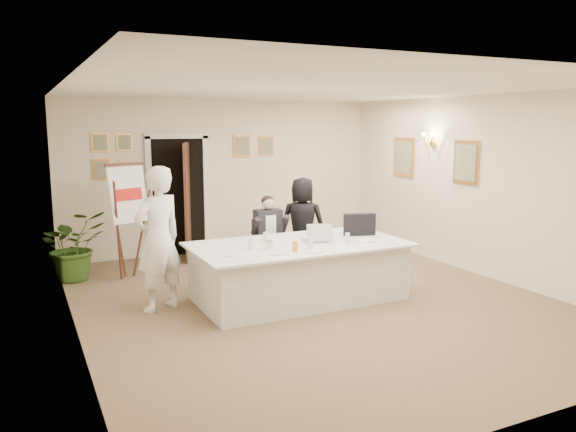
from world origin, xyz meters
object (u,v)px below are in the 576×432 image
(seated_man, at_px, (269,237))
(flip_chart, at_px, (126,227))
(potted_palm, at_px, (73,245))
(standing_man, at_px, (158,239))
(laptop_bag, at_px, (359,224))
(standing_woman, at_px, (302,224))
(steel_jug, at_px, (269,245))
(laptop, at_px, (315,231))
(oj_glass, at_px, (295,247))
(conference_table, at_px, (299,271))
(paper_stack, at_px, (366,241))

(seated_man, xyz_separation_m, flip_chart, (-1.97, 0.92, 0.16))
(flip_chart, distance_m, potted_palm, 0.85)
(standing_man, relative_size, laptop_bag, 4.13)
(standing_woman, height_order, laptop_bag, standing_woman)
(laptop_bag, distance_m, steel_jug, 1.56)
(flip_chart, relative_size, laptop, 4.77)
(laptop, distance_m, oj_glass, 0.72)
(standing_man, distance_m, laptop_bag, 2.84)
(oj_glass, relative_size, steel_jug, 1.18)
(flip_chart, bearing_deg, steel_jug, -57.53)
(potted_palm, height_order, laptop_bag, laptop_bag)
(standing_man, bearing_deg, seated_man, 179.20)
(standing_man, xyz_separation_m, standing_woman, (2.54, 0.96, -0.16))
(conference_table, height_order, seated_man, seated_man)
(laptop, bearing_deg, paper_stack, -12.15)
(standing_man, bearing_deg, laptop_bag, 151.75)
(oj_glass, height_order, steel_jug, oj_glass)
(paper_stack, relative_size, steel_jug, 2.42)
(standing_man, distance_m, laptop, 2.09)
(conference_table, xyz_separation_m, seated_man, (0.07, 1.13, 0.26))
(standing_man, xyz_separation_m, steel_jug, (1.30, -0.51, -0.09))
(oj_glass, bearing_deg, steel_jug, 128.91)
(laptop, relative_size, steel_jug, 3.33)
(potted_palm, distance_m, paper_stack, 4.42)
(seated_man, distance_m, potted_palm, 2.98)
(flip_chart, distance_m, laptop, 2.97)
(oj_glass, bearing_deg, standing_woman, 60.00)
(laptop, height_order, laptop_bag, laptop_bag)
(standing_woman, bearing_deg, standing_man, 54.61)
(standing_woman, relative_size, steel_jug, 13.85)
(seated_man, relative_size, standing_man, 0.70)
(standing_woman, relative_size, laptop, 4.16)
(seated_man, bearing_deg, paper_stack, -51.16)
(flip_chart, distance_m, standing_man, 1.69)
(potted_palm, xyz_separation_m, oj_glass, (2.37, -2.80, 0.31))
(standing_woman, distance_m, laptop_bag, 1.26)
(seated_man, xyz_separation_m, laptop, (0.20, -1.10, 0.26))
(potted_palm, bearing_deg, seated_man, -24.30)
(potted_palm, relative_size, laptop, 2.92)
(flip_chart, relative_size, steel_jug, 15.88)
(steel_jug, bearing_deg, standing_woman, 49.82)
(conference_table, height_order, laptop_bag, laptop_bag)
(paper_stack, bearing_deg, flip_chart, 139.74)
(laptop_bag, bearing_deg, seated_man, 149.93)
(seated_man, relative_size, steel_jug, 11.81)
(flip_chart, distance_m, laptop_bag, 3.52)
(steel_jug, bearing_deg, laptop, 13.17)
(laptop_bag, bearing_deg, steel_jug, -153.74)
(standing_man, relative_size, potted_palm, 1.73)
(flip_chart, xyz_separation_m, standing_man, (0.10, -1.69, 0.11))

